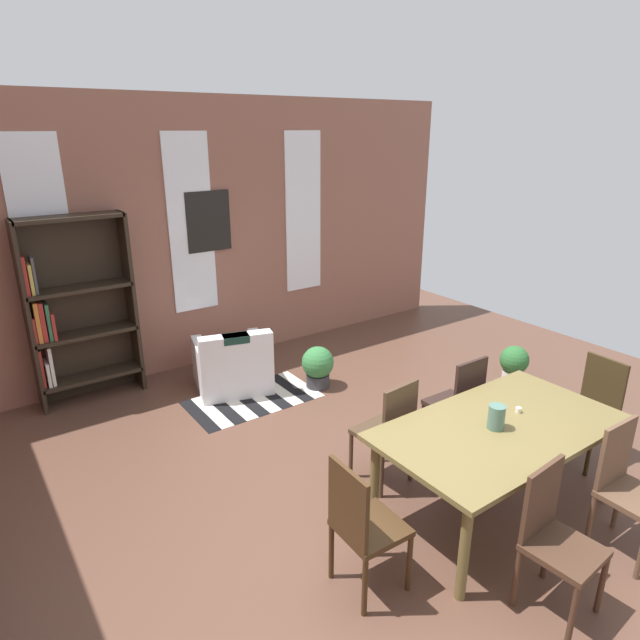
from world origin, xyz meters
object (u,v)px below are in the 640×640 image
Objects in this scene: dining_chair_near_right at (627,485)px; bookshelf_tall at (74,311)px; dining_chair_head_left at (362,524)px; dining_table at (500,435)px; dining_chair_far_left at (389,429)px; potted_plant_by_shelf at (318,366)px; dining_chair_near_left at (554,535)px; potted_plant_corner at (514,363)px; dining_chair_far_right at (459,401)px; dining_chair_head_right at (593,407)px; vase_on_table at (496,417)px; armchair_white at (233,365)px.

bookshelf_tall is at bearing 118.99° from dining_chair_near_right.
dining_table is at bearing -0.11° from dining_chair_head_left.
dining_chair_far_left reaches higher than potted_plant_by_shelf.
bookshelf_tall is at bearing 110.15° from dining_chair_near_left.
dining_chair_far_left is 2.62m from potted_plant_corner.
dining_chair_near_left is 3.32m from potted_plant_corner.
dining_chair_far_right is at bearing -50.55° from bookshelf_tall.
dining_chair_head_right is 2.85m from potted_plant_by_shelf.
dining_chair_far_left and dining_chair_far_right have the same top height.
vase_on_table is 0.19× the size of dining_chair_head_left.
dining_chair_far_right is (0.85, -0.00, 0.00)m from dining_chair_far_left.
dining_chair_far_right and dining_chair_near_right have the same top height.
bookshelf_tall is (-2.55, 3.09, 0.51)m from dining_chair_far_right.
vase_on_table is at bearing -94.87° from potted_plant_by_shelf.
dining_chair_far_left is (0.90, 0.75, 0.00)m from dining_chair_head_left.
potted_plant_by_shelf is (-0.28, 3.34, -0.25)m from dining_chair_near_right.
dining_chair_far_right is (0.49, 0.75, -0.35)m from vase_on_table.
potted_plant_corner is at bearing 13.48° from dining_chair_far_left.
dining_chair_near_right is 4.04m from armchair_white.
vase_on_table is 2.65m from potted_plant_corner.
bookshelf_tall is at bearing 153.89° from armchair_white.
armchair_white is 2.00× the size of potted_plant_by_shelf.
potted_plant_by_shelf is at bearing 60.30° from dining_chair_head_left.
dining_chair_head_right is 1.00× the size of dining_chair_near_right.
bookshelf_tall is at bearing 118.06° from vase_on_table.
bookshelf_tall reaches higher than potted_plant_by_shelf.
armchair_white is (-0.66, 3.13, -0.41)m from dining_table.
potted_plant_corner is (2.55, 2.11, -0.27)m from dining_chair_near_left.
bookshelf_tall is 4.13× the size of potted_plant_by_shelf.
dining_chair_head_right reaches higher than potted_plant_corner.
dining_chair_head_left is 2.98m from potted_plant_by_shelf.
vase_on_table is at bearing 180.00° from dining_table.
armchair_white is (-0.59, 3.13, -0.58)m from vase_on_table.
bookshelf_tall is 4.97m from potted_plant_corner.
vase_on_table is 0.91m from dining_chair_near_left.
dining_chair_far_right is 0.97× the size of armchair_white.
bookshelf_tall reaches higher than dining_chair_near_right.
potted_plant_corner is at bearing 31.94° from vase_on_table.
dining_chair_head_left is at bearing 139.67° from dining_chair_near_left.
potted_plant_corner is at bearing 21.57° from dining_chair_head_left.
armchair_white is at bearing 101.93° from dining_table.
dining_chair_near_right reaches higher than potted_plant_by_shelf.
dining_chair_near_left is 3.40m from potted_plant_by_shelf.
potted_plant_by_shelf is 1.10× the size of potted_plant_corner.
dining_chair_far_right is 1.81m from potted_plant_corner.
vase_on_table is 0.09× the size of bookshelf_tall.
vase_on_table reaches higher than potted_plant_corner.
dining_chair_head_right and dining_chair_near_left have the same top height.
dining_chair_near_right is at bearing -60.59° from dining_chair_far_left.
bookshelf_tall reaches higher than potted_plant_corner.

